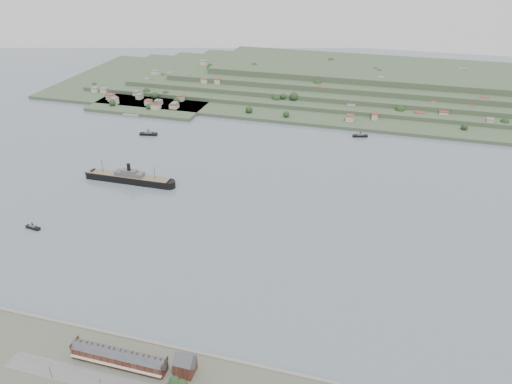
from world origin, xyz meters
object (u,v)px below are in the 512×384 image
(terrace_row, at_px, (119,357))
(gabled_building, at_px, (185,364))
(steamship, at_px, (126,178))
(tugboat, at_px, (33,227))

(terrace_row, height_order, gabled_building, gabled_building)
(terrace_row, xyz_separation_m, steamship, (-108.77, 204.08, -2.59))
(steamship, bearing_deg, tugboat, -107.78)
(gabled_building, relative_size, tugboat, 1.05)
(gabled_building, height_order, tugboat, gabled_building)
(tugboat, bearing_deg, terrace_row, -37.69)
(terrace_row, xyz_separation_m, tugboat, (-139.63, 107.88, -5.41))
(terrace_row, relative_size, steamship, 0.58)
(tugboat, bearing_deg, gabled_building, -30.39)
(gabled_building, distance_m, tugboat, 205.44)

